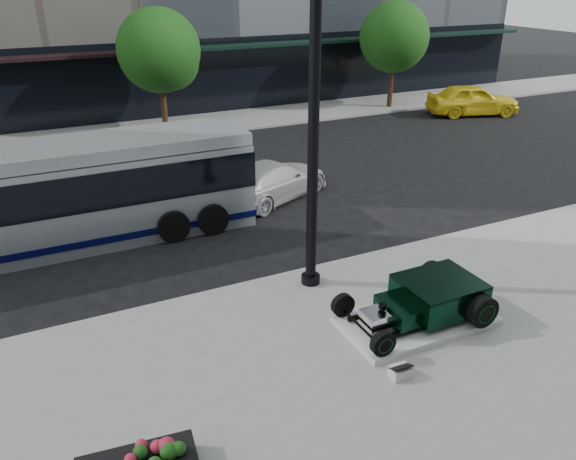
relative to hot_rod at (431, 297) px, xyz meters
name	(u,v)px	position (x,y,z in m)	size (l,w,h in m)	color
ground	(247,247)	(-2.24, 5.35, -0.70)	(120.00, 120.00, 0.00)	black
sidewalk_far	(141,131)	(-2.24, 19.35, -0.64)	(70.00, 4.00, 0.12)	gray
street_trees	(162,54)	(-1.09, 18.42, 3.07)	(29.80, 3.80, 5.70)	black
display_plinth	(416,320)	(-0.33, 0.00, -0.50)	(3.40, 1.80, 0.15)	silver
hot_rod	(431,297)	(0.00, 0.00, 0.00)	(3.22, 2.00, 0.81)	black
info_plaque	(400,371)	(-1.74, -1.34, -0.45)	(0.41, 0.32, 0.31)	silver
lamppost	(313,130)	(-1.62, 2.60, 3.35)	(0.47, 0.47, 8.50)	black
transit_bus	(39,198)	(-7.41, 7.95, 0.79)	(12.12, 2.88, 2.92)	#A7ABB0
white_sedan	(272,180)	(-0.04, 8.50, -0.02)	(1.89, 4.64, 1.35)	silver
yellow_taxi	(473,100)	(14.92, 15.08, 0.13)	(1.96, 4.88, 1.66)	yellow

